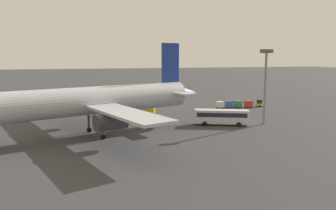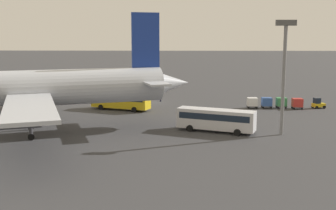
% 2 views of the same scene
% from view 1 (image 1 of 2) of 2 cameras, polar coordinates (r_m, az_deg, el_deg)
% --- Properties ---
extents(ground_plane, '(600.00, 600.00, 0.00)m').
position_cam_1_polar(ground_plane, '(95.43, -3.56, -0.46)').
color(ground_plane, '#38383A').
extents(airplane, '(50.81, 44.20, 17.62)m').
position_cam_1_polar(airplane, '(61.85, -13.99, 0.57)').
color(airplane, '#B2B7C1').
rests_on(airplane, ground).
extents(shuttle_bus_near, '(11.83, 6.54, 3.38)m').
position_cam_1_polar(shuttle_bus_near, '(84.52, -6.28, -0.29)').
color(shuttle_bus_near, gold).
rests_on(shuttle_bus_near, ground).
extents(shuttle_bus_far, '(11.77, 6.62, 3.38)m').
position_cam_1_polar(shuttle_bus_far, '(71.98, 9.31, -1.90)').
color(shuttle_bus_far, silver).
rests_on(shuttle_bus_far, ground).
extents(baggage_tug, '(2.67, 2.19, 2.10)m').
position_cam_1_polar(baggage_tug, '(100.56, 15.74, 0.24)').
color(baggage_tug, gold).
rests_on(baggage_tug, ground).
extents(worker_person, '(0.38, 0.38, 1.74)m').
position_cam_1_polar(worker_person, '(96.10, -2.97, 0.13)').
color(worker_person, '#1E1E2D').
rests_on(worker_person, ground).
extents(cargo_cart_red, '(2.04, 1.73, 2.06)m').
position_cam_1_polar(cargo_cart_red, '(97.67, 13.84, 0.22)').
color(cargo_cart_red, '#38383D').
rests_on(cargo_cart_red, ground).
extents(cargo_cart_green, '(2.04, 1.73, 2.06)m').
position_cam_1_polar(cargo_cart_green, '(97.13, 12.09, 0.24)').
color(cargo_cart_green, '#38383D').
rests_on(cargo_cart_green, ground).
extents(cargo_cart_blue, '(2.04, 1.73, 2.06)m').
position_cam_1_polar(cargo_cart_blue, '(95.88, 10.56, 0.17)').
color(cargo_cart_blue, '#38383D').
rests_on(cargo_cart_blue, ground).
extents(cargo_cart_white, '(2.04, 1.73, 2.06)m').
position_cam_1_polar(cargo_cart_white, '(94.45, 9.05, 0.09)').
color(cargo_cart_white, '#38383D').
rests_on(cargo_cart_white, ground).
extents(light_pole, '(2.80, 0.70, 16.33)m').
position_cam_1_polar(light_pole, '(73.97, 16.61, 4.46)').
color(light_pole, slate).
rests_on(light_pole, ground).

